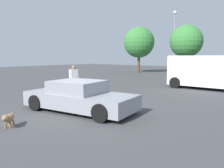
# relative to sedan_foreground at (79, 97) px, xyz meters

# --- Properties ---
(ground_plane) EXTENTS (80.00, 80.00, 0.00)m
(ground_plane) POSITION_rel_sedan_foreground_xyz_m (-0.11, -0.07, -0.57)
(ground_plane) COLOR #424244
(sedan_foreground) EXTENTS (4.78, 2.49, 1.22)m
(sedan_foreground) POSITION_rel_sedan_foreground_xyz_m (0.00, 0.00, 0.00)
(sedan_foreground) COLOR gray
(sedan_foreground) RESTS_ON ground_plane
(dog) EXTENTS (0.52, 0.54, 0.47)m
(dog) POSITION_rel_sedan_foreground_xyz_m (-0.07, -2.82, -0.27)
(dog) COLOR olive
(dog) RESTS_ON ground_plane
(van_white) EXTENTS (4.97, 2.25, 2.23)m
(van_white) POSITION_rel_sedan_foreground_xyz_m (2.06, 9.61, 0.63)
(van_white) COLOR white
(van_white) RESTS_ON ground_plane
(pedestrian) EXTENTS (0.35, 0.55, 1.68)m
(pedestrian) POSITION_rel_sedan_foreground_xyz_m (-3.05, 2.33, 0.43)
(pedestrian) COLOR navy
(pedestrian) RESTS_ON ground_plane
(light_post_near) EXTENTS (0.44, 0.44, 7.77)m
(light_post_near) POSITION_rel_sedan_foreground_xyz_m (-5.57, 20.88, 4.56)
(light_post_near) COLOR gray
(light_post_near) RESTS_ON ground_plane
(tree_back_left) EXTENTS (4.09, 4.09, 6.08)m
(tree_back_left) POSITION_rel_sedan_foreground_xyz_m (-9.97, 19.61, 3.45)
(tree_back_left) COLOR brown
(tree_back_left) RESTS_ON ground_plane
(tree_back_right) EXTENTS (3.14, 3.14, 5.19)m
(tree_back_right) POSITION_rel_sedan_foreground_xyz_m (-1.86, 15.42, 3.02)
(tree_back_right) COLOR brown
(tree_back_right) RESTS_ON ground_plane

